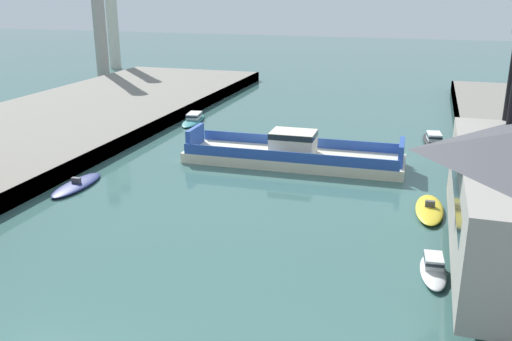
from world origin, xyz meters
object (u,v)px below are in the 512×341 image
Objects in this scene: moored_boat_mid_right at (433,268)px; smokestack_distant_a at (98,3)px; moored_boat_far_left at (429,209)px; moored_boat_near_left at (433,139)px; moored_boat_far_right at (194,119)px; chain_ferry at (293,154)px; moored_boat_near_right at (77,185)px.

smokestack_distant_a reaches higher than moored_boat_mid_right.
moored_boat_mid_right reaches higher than moored_boat_far_left.
moored_boat_far_right is at bearing 176.89° from moored_boat_near_left.
smokestack_distant_a is at bearing 138.34° from chain_ferry.
chain_ferry reaches higher than moored_boat_far_right.
moored_boat_mid_right is 0.74× the size of moored_boat_far_left.
moored_boat_near_right is 70.63m from smokestack_distant_a.
moored_boat_mid_right is 48.73m from moored_boat_far_right.
moored_boat_far_left is (-0.18, -23.21, -0.22)m from moored_boat_near_left.
moored_boat_far_left is (-0.36, 11.06, -0.17)m from moored_boat_mid_right.
chain_ferry is 25.61m from moored_boat_mid_right.
moored_boat_far_left is at bearing -90.44° from moored_boat_near_left.
moored_boat_far_left is at bearing -37.60° from moored_boat_far_right.
moored_boat_far_left is 40.95m from moored_boat_far_right.
chain_ferry is 23.58m from moored_boat_far_right.
moored_boat_mid_right is 0.61× the size of moored_boat_far_right.
moored_boat_near_left is at bearing 90.29° from moored_boat_mid_right.
moored_boat_near_right is 1.04× the size of moored_boat_far_left.
smokestack_distant_a reaches higher than chain_ferry.
moored_boat_near_right is at bearing -89.63° from moored_boat_far_right.
smokestack_distant_a is at bearing 134.75° from moored_boat_mid_right.
chain_ferry reaches higher than moored_boat_far_left.
chain_ferry is at bearing 36.70° from moored_boat_near_right.
moored_boat_far_right is at bearing 140.31° from chain_ferry.
chain_ferry is 3.31× the size of moored_boat_far_left.
moored_boat_mid_right reaches higher than moored_boat_far_right.
moored_boat_near_left is at bearing 39.42° from moored_boat_near_right.
moored_boat_far_left is (14.30, -9.93, -0.80)m from chain_ferry.
moored_boat_mid_right is at bearing -13.12° from moored_boat_near_right.
moored_boat_near_left is 32.67m from moored_boat_far_right.
chain_ferry is at bearing -41.66° from smokestack_distant_a.
chain_ferry reaches higher than moored_boat_near_right.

